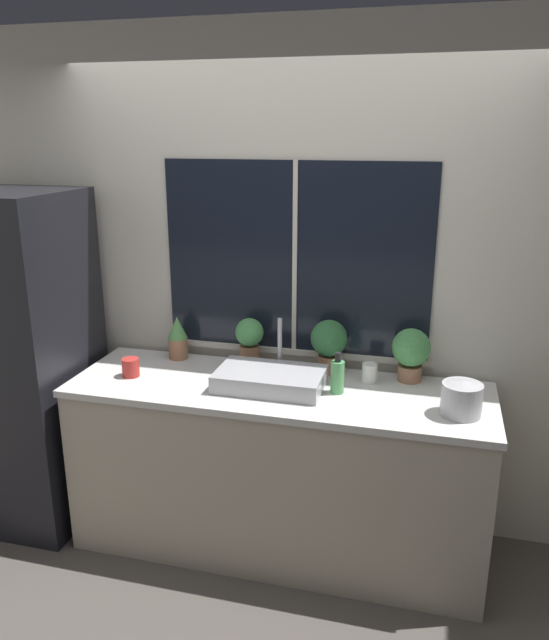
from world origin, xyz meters
The scene contains 14 objects.
ground_plane centered at (0.00, 0.00, 0.00)m, with size 14.00×14.00×0.00m, color #4C4742.
wall_back centered at (0.00, 0.72, 1.35)m, with size 8.00×0.09×2.70m.
wall_left centered at (-2.11, 1.50, 1.35)m, with size 0.06×7.00×2.70m.
counter centered at (0.00, 0.33, 0.46)m, with size 2.13×0.68×0.92m.
refrigerator centered at (-1.47, 0.28, 0.93)m, with size 0.72×0.69×1.86m.
sink centered at (-0.03, 0.31, 0.97)m, with size 0.53×0.38×0.31m.
potted_plant_far_left centered at (-0.65, 0.58, 1.05)m, with size 0.11×0.11×0.24m.
potted_plant_center_left centered at (-0.23, 0.58, 1.07)m, with size 0.15×0.15×0.27m.
potted_plant_center_right centered at (0.21, 0.58, 1.09)m, with size 0.19×0.19×0.29m.
potted_plant_far_right centered at (0.63, 0.58, 1.08)m, with size 0.20×0.20×0.28m.
soap_bottle centered at (0.30, 0.33, 1.01)m, with size 0.07×0.07×0.21m.
mug_red centered at (-0.78, 0.27, 0.97)m, with size 0.09×0.09×0.10m.
mug_white centered at (0.44, 0.50, 0.97)m, with size 0.08×0.08×0.10m.
kettle centered at (0.88, 0.22, 1.00)m, with size 0.18×0.18×0.17m.
Camera 1 is at (0.72, -2.48, 2.16)m, focal length 35.00 mm.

